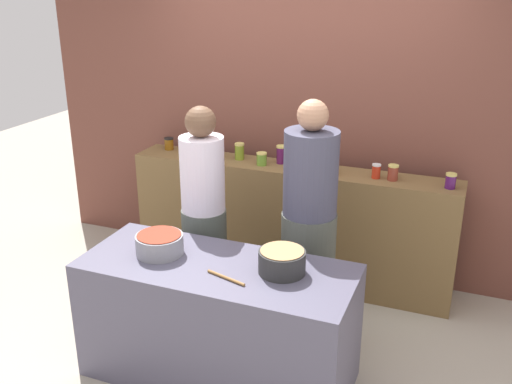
% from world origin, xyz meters
% --- Properties ---
extents(ground, '(12.00, 12.00, 0.00)m').
position_xyz_m(ground, '(0.00, 0.00, 0.00)').
color(ground, '#ACA292').
extents(storefront_wall, '(4.80, 0.12, 3.00)m').
position_xyz_m(storefront_wall, '(0.00, 1.45, 1.50)').
color(storefront_wall, brown).
rests_on(storefront_wall, ground).
extents(display_shelf, '(2.70, 0.36, 1.00)m').
position_xyz_m(display_shelf, '(0.00, 1.10, 0.50)').
color(display_shelf, brown).
rests_on(display_shelf, ground).
extents(prep_table, '(1.70, 0.70, 0.80)m').
position_xyz_m(prep_table, '(0.00, -0.30, 0.40)').
color(prep_table, '#514F64').
rests_on(prep_table, ground).
extents(preserve_jar_0, '(0.08, 0.08, 0.11)m').
position_xyz_m(preserve_jar_0, '(-1.15, 1.17, 1.06)').
color(preserve_jar_0, brown).
rests_on(preserve_jar_0, display_shelf).
extents(preserve_jar_1, '(0.07, 0.07, 0.12)m').
position_xyz_m(preserve_jar_1, '(-0.96, 1.14, 1.06)').
color(preserve_jar_1, '#984D24').
rests_on(preserve_jar_1, display_shelf).
extents(preserve_jar_2, '(0.08, 0.08, 0.14)m').
position_xyz_m(preserve_jar_2, '(-0.67, 1.09, 1.07)').
color(preserve_jar_2, '#265835').
rests_on(preserve_jar_2, display_shelf).
extents(preserve_jar_3, '(0.08, 0.08, 0.14)m').
position_xyz_m(preserve_jar_3, '(-0.46, 1.14, 1.07)').
color(preserve_jar_3, olive).
rests_on(preserve_jar_3, display_shelf).
extents(preserve_jar_4, '(0.09, 0.09, 0.10)m').
position_xyz_m(preserve_jar_4, '(-0.23, 1.06, 1.05)').
color(preserve_jar_4, olive).
rests_on(preserve_jar_4, display_shelf).
extents(preserve_jar_5, '(0.08, 0.08, 0.15)m').
position_xyz_m(preserve_jar_5, '(-0.10, 1.16, 1.08)').
color(preserve_jar_5, '#56184D').
rests_on(preserve_jar_5, display_shelf).
extents(preserve_jar_6, '(0.09, 0.09, 0.10)m').
position_xyz_m(preserve_jar_6, '(0.01, 1.12, 1.05)').
color(preserve_jar_6, '#305B28').
rests_on(preserve_jar_6, display_shelf).
extents(preserve_jar_7, '(0.08, 0.08, 0.14)m').
position_xyz_m(preserve_jar_7, '(0.23, 1.05, 1.07)').
color(preserve_jar_7, brown).
rests_on(preserve_jar_7, display_shelf).
extents(preserve_jar_8, '(0.08, 0.08, 0.14)m').
position_xyz_m(preserve_jar_8, '(0.35, 1.03, 1.07)').
color(preserve_jar_8, orange).
rests_on(preserve_jar_8, display_shelf).
extents(preserve_jar_9, '(0.07, 0.07, 0.11)m').
position_xyz_m(preserve_jar_9, '(0.69, 1.08, 1.06)').
color(preserve_jar_9, red).
rests_on(preserve_jar_9, display_shelf).
extents(preserve_jar_10, '(0.08, 0.08, 0.12)m').
position_xyz_m(preserve_jar_10, '(0.82, 1.08, 1.06)').
color(preserve_jar_10, brown).
rests_on(preserve_jar_10, display_shelf).
extents(preserve_jar_11, '(0.08, 0.08, 0.11)m').
position_xyz_m(preserve_jar_11, '(1.23, 1.06, 1.06)').
color(preserve_jar_11, '#4C175A').
rests_on(preserve_jar_11, display_shelf).
extents(cooking_pot_left, '(0.30, 0.30, 0.13)m').
position_xyz_m(cooking_pot_left, '(-0.40, -0.29, 0.87)').
color(cooking_pot_left, gray).
rests_on(cooking_pot_left, prep_table).
extents(cooking_pot_center, '(0.28, 0.28, 0.14)m').
position_xyz_m(cooking_pot_center, '(0.40, -0.24, 0.87)').
color(cooking_pot_center, '#2D2D2D').
rests_on(cooking_pot_center, prep_table).
extents(wooden_spoon, '(0.27, 0.09, 0.02)m').
position_xyz_m(wooden_spoon, '(0.12, -0.43, 0.81)').
color(wooden_spoon, '#9E703D').
rests_on(wooden_spoon, prep_table).
extents(cook_with_tongs, '(0.33, 0.33, 1.63)m').
position_xyz_m(cook_with_tongs, '(-0.39, 0.30, 0.75)').
color(cook_with_tongs, '#4F564E').
rests_on(cook_with_tongs, ground).
extents(cook_in_cap, '(0.38, 0.38, 1.73)m').
position_xyz_m(cook_in_cap, '(0.39, 0.36, 0.78)').
color(cook_in_cap, '#4D5249').
rests_on(cook_in_cap, ground).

